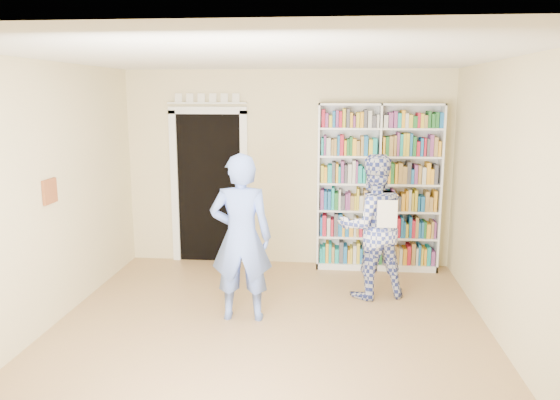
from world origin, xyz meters
name	(u,v)px	position (x,y,z in m)	size (l,w,h in m)	color
floor	(267,338)	(0.00, 0.00, 0.00)	(5.00, 5.00, 0.00)	#AA8552
ceiling	(265,56)	(0.00, 0.00, 2.70)	(5.00, 5.00, 0.00)	white
wall_back	(287,169)	(0.00, 2.50, 1.35)	(4.50, 4.50, 0.00)	beige
wall_left	(38,200)	(-2.25, 0.00, 1.35)	(5.00, 5.00, 0.00)	beige
wall_right	(513,209)	(2.25, 0.00, 1.35)	(5.00, 5.00, 0.00)	beige
bookshelf	(378,187)	(1.25, 2.34, 1.14)	(1.64, 0.31, 2.25)	white
doorway	(209,180)	(-1.10, 2.48, 1.18)	(1.10, 0.08, 2.43)	black
wall_art	(50,191)	(-2.23, 0.20, 1.40)	(0.03, 0.25, 0.25)	brown
man_blue	(241,238)	(-0.32, 0.47, 0.89)	(0.65, 0.43, 1.78)	#6786E5
man_plaid	(372,227)	(1.09, 1.26, 0.85)	(0.83, 0.64, 1.70)	#303D92
paper_sheet	(387,214)	(1.24, 1.00, 1.06)	(0.22, 0.01, 0.31)	white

